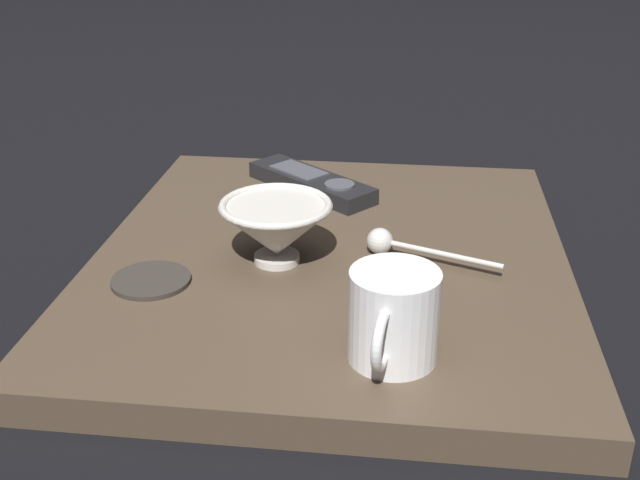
{
  "coord_description": "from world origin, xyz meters",
  "views": [
    {
      "loc": [
        0.79,
        0.08,
        0.42
      ],
      "look_at": [
        0.02,
        -0.01,
        0.05
      ],
      "focal_mm": 44.17,
      "sensor_mm": 36.0,
      "label": 1
    }
  ],
  "objects_px": {
    "drink_coaster": "(151,280)",
    "coffee_mug": "(393,317)",
    "cereal_bowl": "(276,228)",
    "teaspoon": "(389,242)",
    "tv_remote_near": "(311,182)"
  },
  "relations": [
    {
      "from": "drink_coaster",
      "to": "cereal_bowl",
      "type": "bearing_deg",
      "value": 117.87
    },
    {
      "from": "cereal_bowl",
      "to": "teaspoon",
      "type": "distance_m",
      "value": 0.13
    },
    {
      "from": "drink_coaster",
      "to": "coffee_mug",
      "type": "bearing_deg",
      "value": 66.24
    },
    {
      "from": "coffee_mug",
      "to": "drink_coaster",
      "type": "distance_m",
      "value": 0.28
    },
    {
      "from": "cereal_bowl",
      "to": "teaspoon",
      "type": "relative_size",
      "value": 0.83
    },
    {
      "from": "teaspoon",
      "to": "cereal_bowl",
      "type": "bearing_deg",
      "value": -75.3
    },
    {
      "from": "cereal_bowl",
      "to": "coffee_mug",
      "type": "distance_m",
      "value": 0.22
    },
    {
      "from": "tv_remote_near",
      "to": "coffee_mug",
      "type": "bearing_deg",
      "value": 17.28
    },
    {
      "from": "cereal_bowl",
      "to": "teaspoon",
      "type": "xyz_separation_m",
      "value": [
        -0.03,
        0.12,
        -0.03
      ]
    },
    {
      "from": "cereal_bowl",
      "to": "drink_coaster",
      "type": "height_order",
      "value": "cereal_bowl"
    },
    {
      "from": "cereal_bowl",
      "to": "teaspoon",
      "type": "bearing_deg",
      "value": 104.7
    },
    {
      "from": "cereal_bowl",
      "to": "coffee_mug",
      "type": "bearing_deg",
      "value": 36.87
    },
    {
      "from": "tv_remote_near",
      "to": "drink_coaster",
      "type": "height_order",
      "value": "tv_remote_near"
    },
    {
      "from": "cereal_bowl",
      "to": "coffee_mug",
      "type": "relative_size",
      "value": 1.12
    },
    {
      "from": "coffee_mug",
      "to": "cereal_bowl",
      "type": "bearing_deg",
      "value": -143.13
    }
  ]
}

